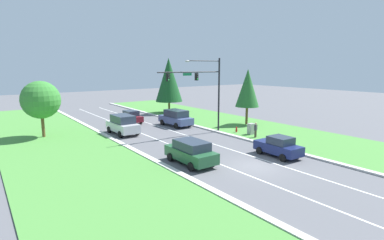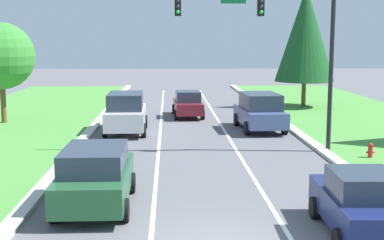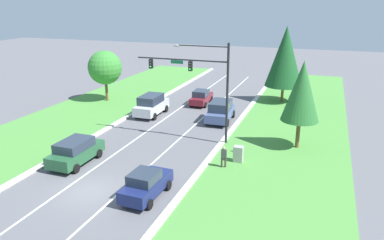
{
  "view_description": "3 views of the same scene",
  "coord_description": "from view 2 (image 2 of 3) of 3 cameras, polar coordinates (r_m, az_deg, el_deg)",
  "views": [
    {
      "loc": [
        -16.77,
        -15.05,
        7.51
      ],
      "look_at": [
        1.94,
        10.81,
        1.85
      ],
      "focal_mm": 28.0,
      "sensor_mm": 36.0,
      "label": 1
    },
    {
      "loc": [
        -1.33,
        -12.58,
        5.09
      ],
      "look_at": [
        -0.28,
        10.94,
        1.51
      ],
      "focal_mm": 50.0,
      "sensor_mm": 36.0,
      "label": 2
    },
    {
      "loc": [
        13.41,
        -17.98,
        11.75
      ],
      "look_at": [
        2.86,
        11.12,
        1.77
      ],
      "focal_mm": 35.0,
      "sensor_mm": 36.0,
      "label": 3
    }
  ],
  "objects": [
    {
      "name": "navy_sedan",
      "position": [
        14.71,
        17.53,
        -8.5
      ],
      "size": [
        2.09,
        4.18,
        1.74
      ],
      "rotation": [
        0.0,
        0.0,
        -0.04
      ],
      "color": "navy",
      "rests_on": "ground_plane"
    },
    {
      "name": "fire_hydrant",
      "position": [
        24.07,
        18.49,
        -3.19
      ],
      "size": [
        0.34,
        0.2,
        0.7
      ],
      "color": "red",
      "rests_on": "ground_plane"
    },
    {
      "name": "conifer_far_right_tree",
      "position": [
        40.47,
        12.01,
        8.98
      ],
      "size": [
        4.36,
        4.36,
        8.96
      ],
      "color": "brown",
      "rests_on": "ground_plane"
    },
    {
      "name": "forest_suv",
      "position": [
        16.6,
        -10.27,
        -5.89
      ],
      "size": [
        2.21,
        4.68,
        1.86
      ],
      "rotation": [
        0.0,
        0.0,
        0.0
      ],
      "color": "#235633",
      "rests_on": "ground_plane"
    },
    {
      "name": "burgundy_sedan",
      "position": [
        35.19,
        -0.45,
        1.72
      ],
      "size": [
        2.05,
        4.49,
        1.72
      ],
      "rotation": [
        0.0,
        0.0,
        0.04
      ],
      "color": "maroon",
      "rests_on": "ground_plane"
    },
    {
      "name": "oak_near_left_tree",
      "position": [
        33.95,
        -19.72,
        6.43
      ],
      "size": [
        3.99,
        3.99,
        6.09
      ],
      "color": "brown",
      "rests_on": "ground_plane"
    },
    {
      "name": "traffic_signal_mast",
      "position": [
        24.18,
        9.61,
        9.85
      ],
      "size": [
        8.16,
        0.41,
        8.51
      ],
      "color": "black",
      "rests_on": "ground_plane"
    },
    {
      "name": "silver_suv",
      "position": [
        29.4,
        -7.07,
        0.81
      ],
      "size": [
        2.31,
        5.0,
        2.2
      ],
      "rotation": [
        0.0,
        0.0,
        0.02
      ],
      "color": "silver",
      "rests_on": "ground_plane"
    },
    {
      "name": "slate_blue_suv",
      "position": [
        30.24,
        7.25,
        0.94
      ],
      "size": [
        2.5,
        5.11,
        2.09
      ],
      "rotation": [
        0.0,
        0.0,
        0.05
      ],
      "color": "#475684",
      "rests_on": "ground_plane"
    }
  ]
}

